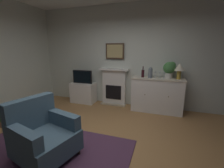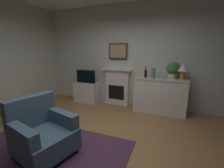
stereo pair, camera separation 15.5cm
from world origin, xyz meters
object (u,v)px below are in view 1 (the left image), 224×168
Objects in this scene: tv_cabinet at (83,93)px; armchair at (43,134)px; potted_plant_small at (170,68)px; wine_glass_right at (164,74)px; wine_glass_left at (156,73)px; wine_glass_center at (160,73)px; tv_set at (82,77)px; fireplace_unit at (114,87)px; sideboard_cabinet at (157,95)px; wine_bottle at (143,73)px; table_lamp at (179,68)px; potted_plant_fern at (3,115)px; framed_picture at (115,51)px; vase_decorative at (150,73)px.

tv_cabinet is 0.78× the size of armchair.
armchair is (-1.83, -2.47, -0.79)m from potted_plant_small.
potted_plant_small is at bearing 6.50° from wine_glass_right.
wine_glass_left is at bearing 58.41° from armchair.
wine_glass_center is 0.27× the size of tv_set.
potted_plant_small reaches higher than fireplace_unit.
wine_bottle is (-0.39, -0.01, 0.56)m from sideboard_cabinet.
wine_glass_center reaches higher than tv_set.
wine_glass_right is (-0.34, 0.03, -0.16)m from table_lamp.
framed_picture is at bearing 49.36° from potted_plant_fern.
armchair is at bearing -74.59° from tv_set.
wine_glass_center is at bearing 32.12° from potted_plant_fern.
armchair reaches higher than tv_cabinet.
vase_decorative is at bearing -165.66° from sideboard_cabinet.
tv_set is at bearing -178.80° from wine_glass_center.
wine_bottle reaches higher than vase_decorative.
sideboard_cabinet is at bearing -4.25° from wine_glass_left.
wine_glass_center is (1.30, -0.14, 0.49)m from fireplace_unit.
fireplace_unit is 6.67× the size of wine_glass_center.
wine_glass_center is 2.39m from tv_cabinet.
fireplace_unit reaches higher than wine_glass_right.
table_lamp reaches higher than sideboard_cabinet.
sideboard_cabinet is 2.26m from tv_set.
table_lamp is at bearing 0.17° from tv_set.
vase_decorative is (-0.24, -0.09, 0.02)m from wine_glass_center.
wine_glass_left is at bearing 32.59° from potted_plant_fern.
wine_glass_center is 0.26m from potted_plant_small.
tv_set is at bearing -169.23° from fireplace_unit.
wine_glass_right is at bearing -3.73° from wine_glass_center.
wine_bottle is at bearing -0.76° from tv_cabinet.
table_lamp is 0.23m from potted_plant_small.
wine_glass_right is 0.22× the size of tv_cabinet.
tv_set is 0.64× the size of armchair.
tv_set is 2.52m from potted_plant_small.
framed_picture reaches higher than wine_glass_center.
wine_glass_left reaches higher than tv_set.
sideboard_cabinet is 0.58m from wine_glass_left.
vase_decorative is at bearing -168.43° from potted_plant_small.
vase_decorative is 3.56m from potted_plant_fern.
fireplace_unit is at bearing 10.77° from tv_set.
wine_bottle reaches higher than armchair.
potted_plant_small is at bearing 1.52° from wine_glass_center.
table_lamp is 2.75m from tv_set.
tv_cabinet is (-2.03, 0.06, -0.74)m from vase_decorative.
potted_plant_fern is (-3.60, -1.94, -0.94)m from table_lamp.
wine_bottle is 1.97m from tv_cabinet.
table_lamp is at bearing -11.37° from potted_plant_small.
wine_glass_left is at bearing 175.75° from sideboard_cabinet.
wine_bottle is at bearing -173.62° from wine_glass_center.
wine_bottle is 0.55m from wine_glass_right.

